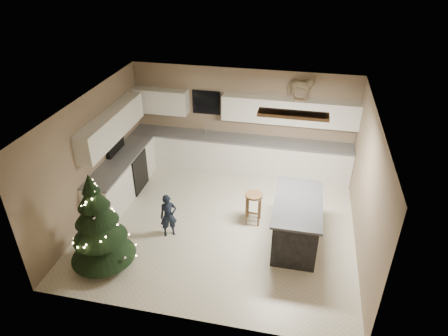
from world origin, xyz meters
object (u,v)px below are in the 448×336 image
(island, at_px, (296,222))
(christmas_tree, at_px, (99,229))
(bar_stool, at_px, (254,201))
(rocking_horse, at_px, (301,88))
(toddler, at_px, (168,216))

(island, distance_m, christmas_tree, 3.68)
(bar_stool, relative_size, rocking_horse, 1.04)
(bar_stool, bearing_deg, christmas_tree, -144.52)
(island, distance_m, rocking_horse, 3.17)
(christmas_tree, xyz_separation_m, rocking_horse, (3.21, 3.92, 1.50))
(christmas_tree, xyz_separation_m, toddler, (0.92, 1.03, -0.33))
(christmas_tree, bearing_deg, toddler, 48.20)
(island, relative_size, rocking_horse, 2.51)
(bar_stool, xyz_separation_m, christmas_tree, (-2.51, -1.79, 0.27))
(toddler, xyz_separation_m, rocking_horse, (2.29, 2.90, 1.83))
(bar_stool, relative_size, christmas_tree, 0.36)
(island, xyz_separation_m, christmas_tree, (-3.41, -1.34, 0.31))
(bar_stool, height_order, christmas_tree, christmas_tree)
(island, height_order, bar_stool, island)
(island, bearing_deg, toddler, -172.91)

